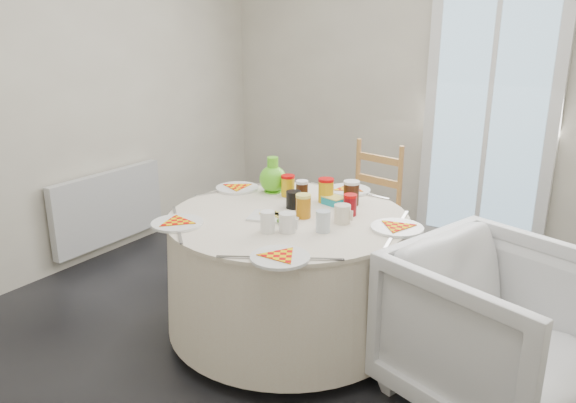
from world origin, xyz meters
The scene contains 14 objects.
floor centered at (0.00, 0.00, 0.00)m, with size 4.00×4.00×0.00m, color black.
wall_back centered at (0.00, 2.00, 1.30)m, with size 4.00×0.02×2.60m, color #BCB5A3.
wall_left centered at (-2.00, 0.00, 1.30)m, with size 0.02×4.00×2.60m, color #BCB5A3.
glass_door centered at (0.40, 1.95, 1.05)m, with size 1.00×0.08×2.10m, color silver.
radiator centered at (-1.94, 0.20, 0.38)m, with size 0.07×1.00×0.55m, color silver.
table centered at (-0.15, -0.02, 0.38)m, with size 1.36×1.36×0.69m, color beige.
wooden_chair centered at (-0.16, 0.96, 0.47)m, with size 0.42×0.40×0.94m, color gold, non-canonical shape.
armchair centered at (1.00, -0.03, 0.39)m, with size 0.82×0.77×0.85m, color silver.
place_settings centered at (-0.15, -0.02, 0.77)m, with size 1.48×1.48×0.03m, color white, non-canonical shape.
jar_cluster centered at (-0.12, 0.22, 0.82)m, with size 0.55×0.28×0.16m, color #A7621B, non-canonical shape.
butter_tub centered at (-0.03, 0.28, 0.79)m, with size 0.13×0.09×0.05m, color teal.
green_pitcher centered at (-0.47, 0.30, 0.87)m, with size 0.17×0.17×0.22m, color #58CA20, non-canonical shape.
cheese_platter centered at (-0.18, -0.10, 0.77)m, with size 0.27×0.17×0.03m, color white, non-canonical shape.
mugs_glasses centered at (-0.01, -0.02, 0.81)m, with size 0.66×0.66×0.12m, color gray, non-canonical shape.
Camera 1 is at (1.45, -2.47, 1.73)m, focal length 35.00 mm.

